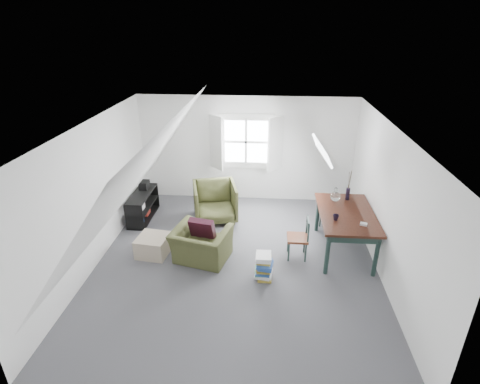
# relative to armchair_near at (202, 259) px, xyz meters

# --- Properties ---
(floor) EXTENTS (5.50, 5.50, 0.00)m
(floor) POSITION_rel_armchair_near_xyz_m (0.63, -0.05, 0.00)
(floor) COLOR #4C4C51
(floor) RESTS_ON ground
(ceiling) EXTENTS (5.50, 5.50, 0.00)m
(ceiling) POSITION_rel_armchair_near_xyz_m (0.63, -0.05, 2.50)
(ceiling) COLOR white
(ceiling) RESTS_ON wall_back
(wall_back) EXTENTS (5.00, 0.00, 5.00)m
(wall_back) POSITION_rel_armchair_near_xyz_m (0.63, 2.70, 1.25)
(wall_back) COLOR white
(wall_back) RESTS_ON ground
(wall_front) EXTENTS (5.00, 0.00, 5.00)m
(wall_front) POSITION_rel_armchair_near_xyz_m (0.63, -2.80, 1.25)
(wall_front) COLOR white
(wall_front) RESTS_ON ground
(wall_left) EXTENTS (0.00, 5.50, 5.50)m
(wall_left) POSITION_rel_armchair_near_xyz_m (-1.87, -0.05, 1.25)
(wall_left) COLOR white
(wall_left) RESTS_ON ground
(wall_right) EXTENTS (0.00, 5.50, 5.50)m
(wall_right) POSITION_rel_armchair_near_xyz_m (3.13, -0.05, 1.25)
(wall_right) COLOR white
(wall_right) RESTS_ON ground
(slope_left) EXTENTS (3.19, 5.50, 4.48)m
(slope_left) POSITION_rel_armchair_near_xyz_m (-0.92, -0.05, 1.78)
(slope_left) COLOR white
(slope_left) RESTS_ON wall_left
(slope_right) EXTENTS (3.19, 5.50, 4.48)m
(slope_right) POSITION_rel_armchair_near_xyz_m (2.18, -0.05, 1.78)
(slope_right) COLOR white
(slope_right) RESTS_ON wall_right
(dormer_window) EXTENTS (1.71, 0.35, 1.30)m
(dormer_window) POSITION_rel_armchair_near_xyz_m (0.63, 2.63, 1.45)
(dormer_window) COLOR white
(dormer_window) RESTS_ON wall_back
(skylight) EXTENTS (0.35, 0.75, 0.47)m
(skylight) POSITION_rel_armchair_near_xyz_m (2.18, 1.25, 1.75)
(skylight) COLOR white
(skylight) RESTS_ON slope_right
(armchair_near) EXTENTS (1.15, 1.06, 0.63)m
(armchair_near) POSITION_rel_armchair_near_xyz_m (0.00, 0.00, 0.00)
(armchair_near) COLOR #3E4321
(armchair_near) RESTS_ON floor
(armchair_far) EXTENTS (1.09, 1.11, 0.84)m
(armchair_far) POSITION_rel_armchair_near_xyz_m (0.03, 1.55, 0.00)
(armchair_far) COLOR #3E4321
(armchair_far) RESTS_ON floor
(throw_pillow) EXTENTS (0.50, 0.35, 0.47)m
(throw_pillow) POSITION_rel_armchair_near_xyz_m (-0.00, 0.15, 0.54)
(throw_pillow) COLOR #340E1C
(throw_pillow) RESTS_ON armchair_near
(ottoman) EXTENTS (0.61, 0.61, 0.37)m
(ottoman) POSITION_rel_armchair_near_xyz_m (-0.94, 0.11, 0.18)
(ottoman) COLOR tan
(ottoman) RESTS_ON floor
(dining_table) EXTENTS (0.99, 1.65, 0.83)m
(dining_table) POSITION_rel_armchair_near_xyz_m (2.62, 0.49, 0.72)
(dining_table) COLOR black
(dining_table) RESTS_ON floor
(demijohn) EXTENTS (0.19, 0.19, 0.27)m
(demijohn) POSITION_rel_armchair_near_xyz_m (2.47, 0.94, 0.94)
(demijohn) COLOR silver
(demijohn) RESTS_ON dining_table
(vase_twigs) EXTENTS (0.08, 0.09, 0.60)m
(vase_twigs) POSITION_rel_armchair_near_xyz_m (2.72, 1.04, 0.96)
(vase_twigs) COLOR black
(vase_twigs) RESTS_ON dining_table
(cup) EXTENTS (0.13, 0.13, 0.10)m
(cup) POSITION_rel_armchair_near_xyz_m (2.37, 0.19, 0.83)
(cup) COLOR black
(cup) RESTS_ON dining_table
(paper_box) EXTENTS (0.14, 0.11, 0.04)m
(paper_box) POSITION_rel_armchair_near_xyz_m (2.82, 0.04, 0.84)
(paper_box) COLOR white
(paper_box) RESTS_ON dining_table
(dining_chair_far) EXTENTS (0.37, 0.37, 0.79)m
(dining_chair_far) POSITION_rel_armchair_near_xyz_m (2.45, 1.51, 0.41)
(dining_chair_far) COLOR #612914
(dining_chair_far) RESTS_ON floor
(dining_chair_near) EXTENTS (0.38, 0.38, 0.80)m
(dining_chair_near) POSITION_rel_armchair_near_xyz_m (1.77, 0.22, 0.42)
(dining_chair_near) COLOR #612914
(dining_chair_near) RESTS_ON floor
(media_shelf) EXTENTS (0.39, 1.16, 0.59)m
(media_shelf) POSITION_rel_armchair_near_xyz_m (-1.57, 1.45, 0.27)
(media_shelf) COLOR black
(media_shelf) RESTS_ON floor
(electronics_box) EXTENTS (0.19, 0.26, 0.20)m
(electronics_box) POSITION_rel_armchair_near_xyz_m (-1.57, 1.74, 0.68)
(electronics_box) COLOR black
(electronics_box) RESTS_ON media_shelf
(magazine_stack) EXTENTS (0.33, 0.39, 0.44)m
(magazine_stack) POSITION_rel_armchair_near_xyz_m (1.14, -0.45, 0.22)
(magazine_stack) COLOR #B29933
(magazine_stack) RESTS_ON floor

